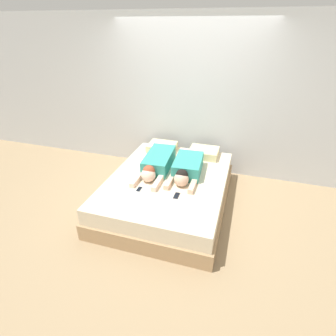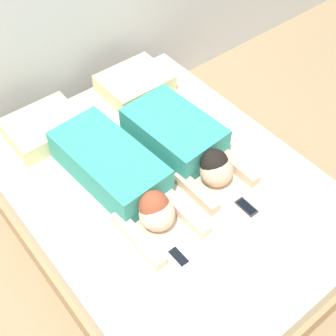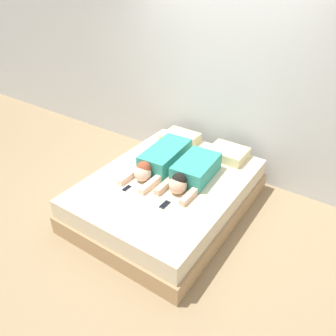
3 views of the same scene
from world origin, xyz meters
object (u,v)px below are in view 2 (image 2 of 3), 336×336
Objects in this scene: person_left at (120,174)px; cell_phone_right at (246,207)px; pillow_head_right at (135,83)px; cell_phone_left at (179,257)px; person_right at (184,141)px; bed at (168,207)px; pillow_head_left at (44,128)px.

cell_phone_right is at bearing -51.24° from person_left.
cell_phone_left is (-0.64, -1.27, -0.06)m from pillow_head_right.
person_right reaches higher than cell_phone_left.
person_left is 0.47m from person_right.
person_right is at bearing 90.71° from cell_phone_right.
bed is 0.96m from pillow_head_left.
cell_phone_right is (0.47, -0.59, -0.10)m from person_left.
person_left is at bearing 85.88° from cell_phone_left.
pillow_head_left is at bearing 101.61° from person_left.
pillow_head_left is 0.52× the size of person_right.
pillow_head_left is 1.00× the size of pillow_head_right.
person_right is (0.24, 0.14, 0.34)m from bed.
person_right reaches higher than pillow_head_left.
pillow_head_left is (-0.37, 0.84, 0.29)m from bed.
bed is 15.68× the size of cell_phone_right.
person_right is 0.77m from cell_phone_left.
person_right is at bearing 48.14° from cell_phone_left.
pillow_head_left reaches higher than bed.
person_left is (0.14, -0.67, 0.04)m from pillow_head_left.
bed is 2.42× the size of person_right.
person_left is (-0.23, 0.17, 0.34)m from bed.
pillow_head_right is (0.37, 0.84, 0.29)m from bed.
person_right is at bearing -100.33° from pillow_head_right.
cell_phone_right is at bearing -64.10° from pillow_head_left.
bed is 15.68× the size of cell_phone_left.
cell_phone_right is at bearing 0.83° from cell_phone_left.
pillow_head_left is at bearing 113.57° from bed.
pillow_head_left is 0.43× the size of person_left.
pillow_head_left is 0.73m from pillow_head_right.
cell_phone_right is at bearing -95.45° from pillow_head_right.
cell_phone_right is (0.01, -0.56, -0.10)m from person_right.
person_left reaches higher than cell_phone_left.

